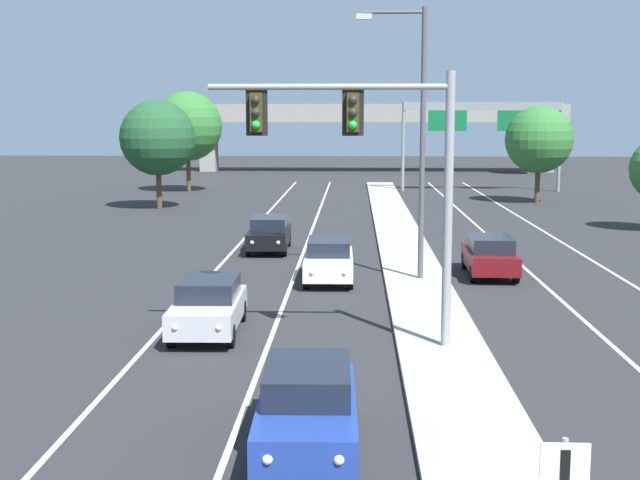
{
  "coord_description": "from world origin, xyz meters",
  "views": [
    {
      "loc": [
        -2.37,
        -6.35,
        6.17
      ],
      "look_at": [
        -3.2,
        14.11,
        3.2
      ],
      "focal_mm": 47.49,
      "sensor_mm": 36.0,
      "label": 1
    }
  ],
  "objects_px": {
    "highway_sign_gantry": "(482,117)",
    "tree_far_left_b": "(187,126)",
    "tree_far_right_c": "(529,138)",
    "car_oncoming_silver": "(209,305)",
    "car_oncoming_black": "(269,233)",
    "overhead_signal_mast": "(374,153)",
    "car_receding_darkred": "(490,255)",
    "tree_far_left_c": "(158,138)",
    "car_oncoming_white": "(329,260)",
    "street_lamp_median": "(417,128)",
    "tree_far_right_a": "(539,140)",
    "car_oncoming_blue": "(307,407)"
  },
  "relations": [
    {
      "from": "highway_sign_gantry",
      "to": "tree_far_left_b",
      "type": "xyz_separation_m",
      "value": [
        -24.44,
        -1.19,
        -0.72
      ]
    },
    {
      "from": "tree_far_left_b",
      "to": "tree_far_right_c",
      "type": "height_order",
      "value": "tree_far_left_b"
    },
    {
      "from": "car_oncoming_silver",
      "to": "car_oncoming_black",
      "type": "relative_size",
      "value": 1.0
    },
    {
      "from": "car_oncoming_silver",
      "to": "highway_sign_gantry",
      "type": "distance_m",
      "value": 50.26
    },
    {
      "from": "overhead_signal_mast",
      "to": "highway_sign_gantry",
      "type": "relative_size",
      "value": 0.54
    },
    {
      "from": "car_receding_darkred",
      "to": "tree_far_left_c",
      "type": "height_order",
      "value": "tree_far_left_c"
    },
    {
      "from": "car_oncoming_white",
      "to": "car_receding_darkred",
      "type": "xyz_separation_m",
      "value": [
        6.28,
        1.31,
        0.0
      ]
    },
    {
      "from": "car_oncoming_black",
      "to": "highway_sign_gantry",
      "type": "distance_m",
      "value": 36.05
    },
    {
      "from": "car_oncoming_white",
      "to": "tree_far_right_c",
      "type": "height_order",
      "value": "tree_far_right_c"
    },
    {
      "from": "street_lamp_median",
      "to": "tree_far_right_c",
      "type": "height_order",
      "value": "street_lamp_median"
    },
    {
      "from": "overhead_signal_mast",
      "to": "car_oncoming_black",
      "type": "xyz_separation_m",
      "value": [
        -4.44,
        16.84,
        -4.45
      ]
    },
    {
      "from": "tree_far_right_a",
      "to": "street_lamp_median",
      "type": "bearing_deg",
      "value": -109.96
    },
    {
      "from": "car_oncoming_silver",
      "to": "tree_far_right_c",
      "type": "relative_size",
      "value": 0.76
    },
    {
      "from": "street_lamp_median",
      "to": "tree_far_right_c",
      "type": "relative_size",
      "value": 1.68
    },
    {
      "from": "car_oncoming_black",
      "to": "highway_sign_gantry",
      "type": "height_order",
      "value": "highway_sign_gantry"
    },
    {
      "from": "car_oncoming_blue",
      "to": "car_receding_darkred",
      "type": "xyz_separation_m",
      "value": [
        6.18,
        17.81,
        0.0
      ]
    },
    {
      "from": "car_oncoming_blue",
      "to": "tree_far_right_a",
      "type": "distance_m",
      "value": 48.92
    },
    {
      "from": "highway_sign_gantry",
      "to": "tree_far_right_a",
      "type": "relative_size",
      "value": 1.89
    },
    {
      "from": "car_oncoming_white",
      "to": "tree_far_left_b",
      "type": "height_order",
      "value": "tree_far_left_b"
    },
    {
      "from": "car_oncoming_white",
      "to": "tree_far_left_b",
      "type": "xyz_separation_m",
      "value": [
        -12.92,
        38.57,
        4.62
      ]
    },
    {
      "from": "overhead_signal_mast",
      "to": "tree_far_right_c",
      "type": "distance_m",
      "value": 74.23
    },
    {
      "from": "street_lamp_median",
      "to": "car_oncoming_silver",
      "type": "bearing_deg",
      "value": -129.16
    },
    {
      "from": "highway_sign_gantry",
      "to": "tree_far_left_b",
      "type": "relative_size",
      "value": 1.59
    },
    {
      "from": "car_oncoming_silver",
      "to": "car_oncoming_blue",
      "type": "bearing_deg",
      "value": -68.67
    },
    {
      "from": "car_oncoming_silver",
      "to": "car_oncoming_black",
      "type": "distance_m",
      "value": 15.2
    },
    {
      "from": "overhead_signal_mast",
      "to": "street_lamp_median",
      "type": "distance_m",
      "value": 9.77
    },
    {
      "from": "car_receding_darkred",
      "to": "highway_sign_gantry",
      "type": "height_order",
      "value": "highway_sign_gantry"
    },
    {
      "from": "car_receding_darkred",
      "to": "tree_far_left_b",
      "type": "relative_size",
      "value": 0.54
    },
    {
      "from": "overhead_signal_mast",
      "to": "tree_far_right_a",
      "type": "bearing_deg",
      "value": 72.21
    },
    {
      "from": "car_oncoming_black",
      "to": "highway_sign_gantry",
      "type": "relative_size",
      "value": 0.34
    },
    {
      "from": "car_oncoming_black",
      "to": "tree_far_right_c",
      "type": "bearing_deg",
      "value": 67.3
    },
    {
      "from": "overhead_signal_mast",
      "to": "highway_sign_gantry",
      "type": "distance_m",
      "value": 50.42
    },
    {
      "from": "street_lamp_median",
      "to": "highway_sign_gantry",
      "type": "relative_size",
      "value": 0.75
    },
    {
      "from": "car_oncoming_black",
      "to": "tree_far_left_b",
      "type": "height_order",
      "value": "tree_far_left_b"
    },
    {
      "from": "overhead_signal_mast",
      "to": "tree_far_left_b",
      "type": "relative_size",
      "value": 0.86
    },
    {
      "from": "car_oncoming_silver",
      "to": "tree_far_left_c",
      "type": "relative_size",
      "value": 0.61
    },
    {
      "from": "car_receding_darkred",
      "to": "tree_far_left_b",
      "type": "height_order",
      "value": "tree_far_left_b"
    },
    {
      "from": "street_lamp_median",
      "to": "highway_sign_gantry",
      "type": "bearing_deg",
      "value": 78.26
    },
    {
      "from": "overhead_signal_mast",
      "to": "car_oncoming_black",
      "type": "bearing_deg",
      "value": 104.78
    },
    {
      "from": "tree_far_left_b",
      "to": "tree_far_left_c",
      "type": "height_order",
      "value": "tree_far_left_b"
    },
    {
      "from": "street_lamp_median",
      "to": "tree_far_left_c",
      "type": "relative_size",
      "value": 1.36
    },
    {
      "from": "street_lamp_median",
      "to": "car_oncoming_black",
      "type": "bearing_deg",
      "value": 130.71
    },
    {
      "from": "car_oncoming_silver",
      "to": "tree_far_right_a",
      "type": "height_order",
      "value": "tree_far_right_a"
    },
    {
      "from": "car_oncoming_black",
      "to": "car_receding_darkred",
      "type": "height_order",
      "value": "same"
    },
    {
      "from": "car_receding_darkred",
      "to": "tree_far_right_c",
      "type": "distance_m",
      "value": 62.51
    },
    {
      "from": "car_oncoming_black",
      "to": "tree_far_left_b",
      "type": "distance_m",
      "value": 33.22
    },
    {
      "from": "car_oncoming_blue",
      "to": "tree_far_left_b",
      "type": "xyz_separation_m",
      "value": [
        -13.02,
        55.07,
        4.62
      ]
    },
    {
      "from": "tree_far_left_b",
      "to": "tree_far_right_a",
      "type": "relative_size",
      "value": 1.19
    },
    {
      "from": "car_oncoming_silver",
      "to": "tree_far_right_c",
      "type": "height_order",
      "value": "tree_far_right_c"
    },
    {
      "from": "highway_sign_gantry",
      "to": "tree_far_right_c",
      "type": "bearing_deg",
      "value": 69.27
    }
  ]
}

